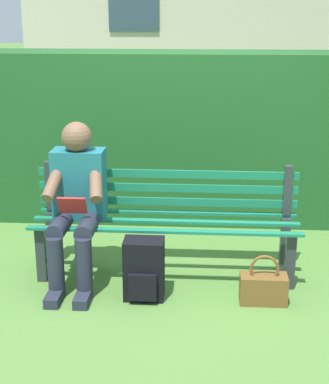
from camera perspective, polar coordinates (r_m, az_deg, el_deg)
ground at (r=4.53m, az=0.09°, el=-8.05°), size 60.00×60.00×0.00m
park_bench at (r=4.43m, az=0.15°, el=-2.47°), size 1.98×0.46×0.83m
person_seated at (r=4.29m, az=-8.56°, el=-0.76°), size 0.44×0.73×1.18m
hedge_backdrop at (r=5.56m, az=5.91°, el=5.62°), size 5.51×0.73×1.64m
backpack at (r=4.11m, az=-2.01°, el=-7.55°), size 0.28×0.27×0.43m
handbag at (r=4.14m, az=9.60°, el=-9.14°), size 0.32×0.16×0.35m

